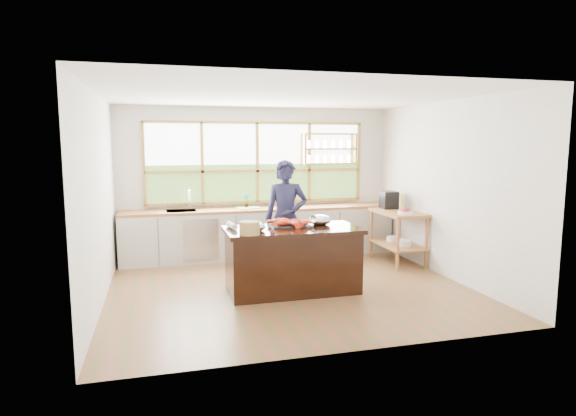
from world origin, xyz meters
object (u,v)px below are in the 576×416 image
object	(u,v)px
espresso_machine	(389,200)
wicker_basket	(250,228)
cook	(286,218)
island	(292,260)

from	to	relation	value
espresso_machine	wicker_basket	bearing A→B (deg)	-145.20
cook	espresso_machine	xyz separation A→B (m)	(2.06, 0.63, 0.15)
cook	wicker_basket	world-z (taller)	cook
cook	espresso_machine	world-z (taller)	cook
espresso_machine	wicker_basket	size ratio (longest dim) A/B	1.17
cook	wicker_basket	bearing A→B (deg)	-105.58
island	cook	bearing A→B (deg)	81.37
cook	espresso_machine	bearing A→B (deg)	35.60
cook	wicker_basket	xyz separation A→B (m)	(-0.78, -1.15, 0.08)
cook	island	bearing A→B (deg)	-80.02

